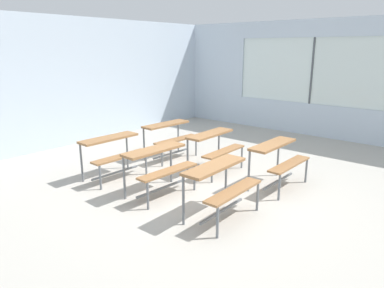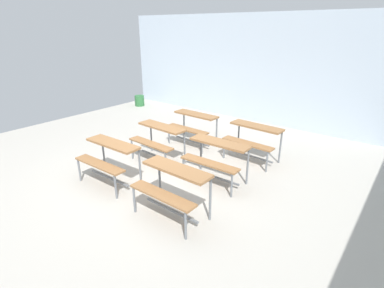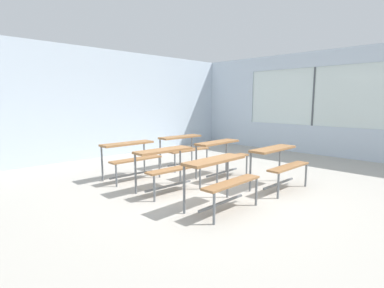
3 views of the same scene
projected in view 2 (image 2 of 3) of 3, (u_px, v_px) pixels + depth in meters
The scene contains 9 objects.
ground at pixel (154, 180), 5.52m from camera, with size 10.00×9.00×0.05m, color #ADA89E.
wall_back at pixel (266, 70), 8.25m from camera, with size 10.00×0.12×3.00m, color silver.
desk_bench_r0c0 at pixel (109, 154), 5.18m from camera, with size 1.11×0.61×0.74m.
desk_bench_r0c1 at pixel (172, 182), 4.25m from camera, with size 1.10×0.60×0.74m.
desk_bench_r1c0 at pixel (158, 135), 6.06m from camera, with size 1.12×0.64×0.74m.
desk_bench_r1c1 at pixel (216, 153), 5.22m from camera, with size 1.11×0.62×0.74m.
desk_bench_r2c0 at pixel (193, 122), 6.91m from camera, with size 1.11×0.62×0.74m.
desk_bench_r2c1 at pixel (253, 135), 6.08m from camera, with size 1.13×0.64×0.74m.
trash_bin at pixel (140, 101), 10.56m from camera, with size 0.33×0.33×0.37m, color #2D6B38.
Camera 2 is at (3.57, -3.41, 2.62)m, focal length 27.79 mm.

